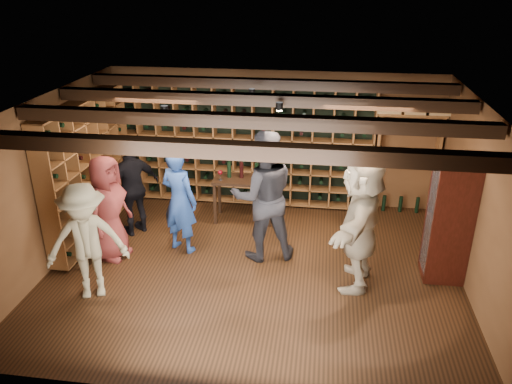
# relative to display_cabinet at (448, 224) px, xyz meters

# --- Properties ---
(ground) EXTENTS (6.00, 6.00, 0.00)m
(ground) POSITION_rel_display_cabinet_xyz_m (-2.71, -0.20, -0.86)
(ground) COLOR #341D0E
(ground) RESTS_ON ground
(room_shell) EXTENTS (6.00, 6.00, 6.00)m
(room_shell) POSITION_rel_display_cabinet_xyz_m (-2.71, -0.15, 1.56)
(room_shell) COLOR brown
(room_shell) RESTS_ON ground
(wine_rack_back) EXTENTS (4.65, 0.30, 2.20)m
(wine_rack_back) POSITION_rel_display_cabinet_xyz_m (-3.24, 2.13, 0.29)
(wine_rack_back) COLOR brown
(wine_rack_back) RESTS_ON ground
(wine_rack_left) EXTENTS (0.30, 2.65, 2.20)m
(wine_rack_left) POSITION_rel_display_cabinet_xyz_m (-5.54, 0.62, 0.29)
(wine_rack_left) COLOR brown
(wine_rack_left) RESTS_ON ground
(crate_shelf) EXTENTS (1.20, 0.32, 2.07)m
(crate_shelf) POSITION_rel_display_cabinet_xyz_m (-0.31, 2.12, 0.71)
(crate_shelf) COLOR brown
(crate_shelf) RESTS_ON ground
(display_cabinet) EXTENTS (0.55, 0.50, 1.75)m
(display_cabinet) POSITION_rel_display_cabinet_xyz_m (0.00, 0.00, 0.00)
(display_cabinet) COLOR #3A120B
(display_cabinet) RESTS_ON ground
(man_blue_shirt) EXTENTS (0.73, 0.61, 1.70)m
(man_blue_shirt) POSITION_rel_display_cabinet_xyz_m (-3.93, 0.23, -0.01)
(man_blue_shirt) COLOR navy
(man_blue_shirt) RESTS_ON ground
(man_grey_suit) EXTENTS (1.16, 1.02, 2.02)m
(man_grey_suit) POSITION_rel_display_cabinet_xyz_m (-2.63, 0.22, 0.16)
(man_grey_suit) COLOR black
(man_grey_suit) RESTS_ON ground
(guest_red_floral) EXTENTS (0.68, 0.90, 1.65)m
(guest_red_floral) POSITION_rel_display_cabinet_xyz_m (-4.93, -0.12, -0.03)
(guest_red_floral) COLOR maroon
(guest_red_floral) RESTS_ON ground
(guest_woman_black) EXTENTS (0.91, 1.00, 1.64)m
(guest_woman_black) POSITION_rel_display_cabinet_xyz_m (-4.85, 0.68, -0.03)
(guest_woman_black) COLOR black
(guest_woman_black) RESTS_ON ground
(guest_khaki) EXTENTS (1.21, 0.96, 1.64)m
(guest_khaki) POSITION_rel_display_cabinet_xyz_m (-4.80, -1.13, -0.04)
(guest_khaki) COLOR gray
(guest_khaki) RESTS_ON ground
(guest_beige) EXTENTS (0.88, 1.88, 1.95)m
(guest_beige) POSITION_rel_display_cabinet_xyz_m (-1.23, -0.34, 0.12)
(guest_beige) COLOR tan
(guest_beige) RESTS_ON ground
(tasting_table) EXTENTS (1.06, 0.55, 1.07)m
(tasting_table) POSITION_rel_display_cabinet_xyz_m (-3.13, 1.40, -0.15)
(tasting_table) COLOR black
(tasting_table) RESTS_ON ground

